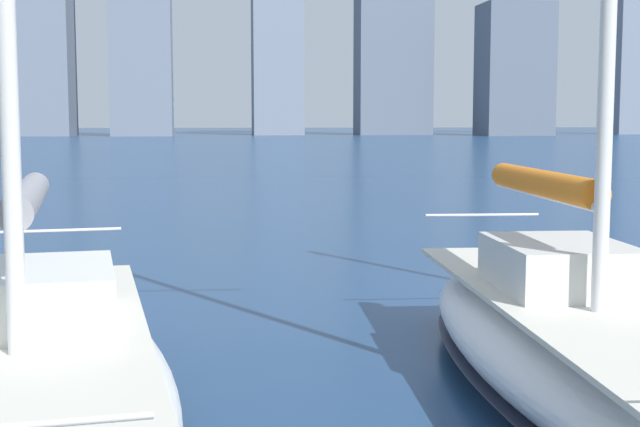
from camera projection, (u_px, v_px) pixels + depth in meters
city_skyline at (179, 19)px, 159.59m from camera, size 171.99×21.96×53.94m
sailboat_orange at (573, 339)px, 9.78m from camera, size 2.76×8.85×11.14m
sailboat_grey at (25, 386)px, 8.20m from camera, size 3.84×8.95×9.46m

